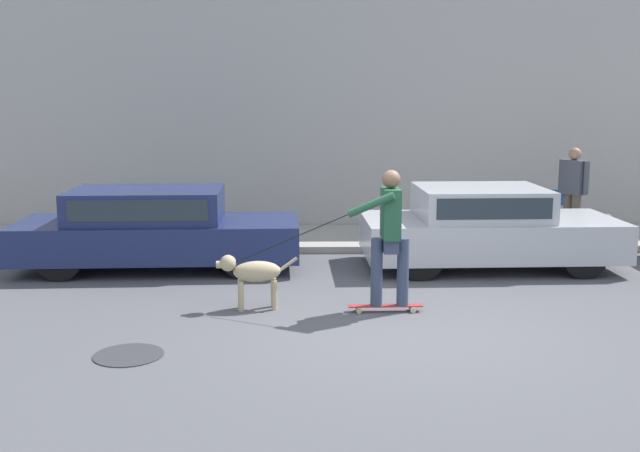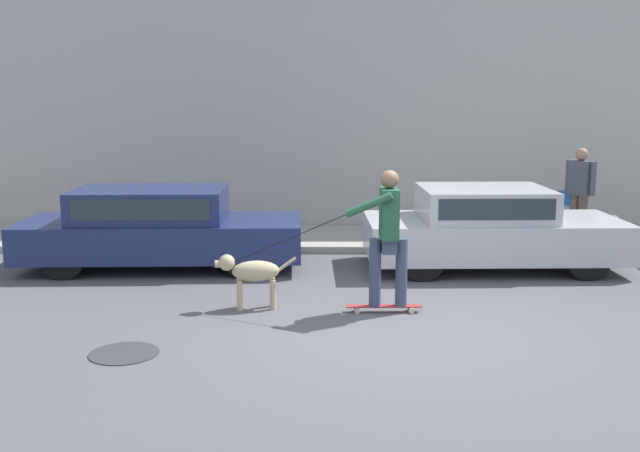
{
  "view_description": "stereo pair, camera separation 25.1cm",
  "coord_description": "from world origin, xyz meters",
  "views": [
    {
      "loc": [
        -1.1,
        -8.37,
        2.69
      ],
      "look_at": [
        -0.93,
        1.53,
        0.95
      ],
      "focal_mm": 42.0,
      "sensor_mm": 36.0,
      "label": 1
    },
    {
      "loc": [
        -0.85,
        -8.38,
        2.69
      ],
      "look_at": [
        -0.93,
        1.53,
        0.95
      ],
      "focal_mm": 42.0,
      "sensor_mm": 36.0,
      "label": 2
    }
  ],
  "objects": [
    {
      "name": "parked_car_1",
      "position": [
        1.72,
        3.13,
        0.62
      ],
      "size": [
        3.98,
        1.91,
        1.27
      ],
      "rotation": [
        0.0,
        0.0,
        0.03
      ],
      "color": "black",
      "rests_on": "ground_plane"
    },
    {
      "name": "fire_hydrant",
      "position": [
        3.94,
        3.92,
        0.38
      ],
      "size": [
        0.18,
        0.18,
        0.72
      ],
      "color": "#4C5156",
      "rests_on": "ground_plane"
    },
    {
      "name": "parked_car_0",
      "position": [
        -3.46,
        3.13,
        0.62
      ],
      "size": [
        4.39,
        1.83,
        1.26
      ],
      "rotation": [
        0.0,
        0.0,
        0.04
      ],
      "color": "black",
      "rests_on": "ground_plane"
    },
    {
      "name": "ground_plane",
      "position": [
        0.0,
        0.0,
        0.0
      ],
      "size": [
        36.0,
        36.0,
        0.0
      ],
      "primitive_type": "plane",
      "color": "#545459"
    },
    {
      "name": "manhole_cover",
      "position": [
        -2.98,
        -0.87,
        0.01
      ],
      "size": [
        0.73,
        0.73,
        0.01
      ],
      "color": "#38383D",
      "rests_on": "ground_plane"
    },
    {
      "name": "dog",
      "position": [
        -1.8,
        0.84,
        0.47
      ],
      "size": [
        1.03,
        0.34,
        0.71
      ],
      "rotation": [
        0.0,
        0.0,
        3.26
      ],
      "color": "tan",
      "rests_on": "ground_plane"
    },
    {
      "name": "pedestrian_with_bag",
      "position": [
        3.62,
        4.75,
        1.03
      ],
      "size": [
        0.47,
        0.69,
        1.65
      ],
      "rotation": [
        0.0,
        0.0,
        0.53
      ],
      "color": "brown",
      "rests_on": "sidewalk_curb"
    },
    {
      "name": "sidewalk_curb",
      "position": [
        0.0,
        5.28,
        0.06
      ],
      "size": [
        30.0,
        2.24,
        0.12
      ],
      "color": "#A39E93",
      "rests_on": "ground_plane"
    },
    {
      "name": "back_wall",
      "position": [
        0.0,
        6.57,
        2.47
      ],
      "size": [
        32.0,
        0.3,
        4.95
      ],
      "color": "#B2ADA8",
      "rests_on": "ground_plane"
    },
    {
      "name": "skateboarder",
      "position": [
        -0.09,
        0.69,
        1.02
      ],
      "size": [
        2.45,
        0.61,
        1.79
      ],
      "rotation": [
        0.0,
        0.0,
        3.17
      ],
      "color": "beige",
      "rests_on": "ground_plane"
    }
  ]
}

